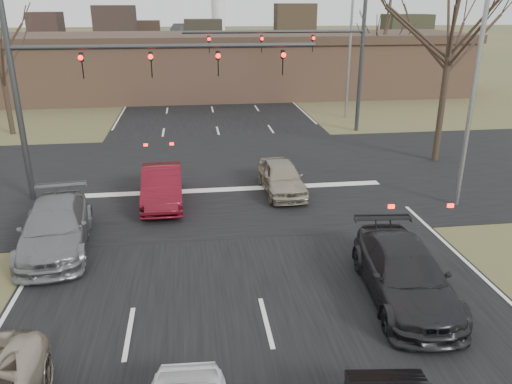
# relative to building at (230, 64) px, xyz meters

# --- Properties ---
(road_main) EXTENTS (14.00, 300.00, 0.02)m
(road_main) POSITION_rel_building_xyz_m (-2.00, 22.00, -2.66)
(road_main) COLOR black
(road_main) RESTS_ON ground
(road_cross) EXTENTS (200.00, 14.00, 0.02)m
(road_cross) POSITION_rel_building_xyz_m (-2.00, -23.00, -2.65)
(road_cross) COLOR black
(road_cross) RESTS_ON ground
(building) EXTENTS (42.40, 10.40, 5.30)m
(building) POSITION_rel_building_xyz_m (0.00, 0.00, 0.00)
(building) COLOR #8A624A
(building) RESTS_ON ground
(mast_arm_near) EXTENTS (12.12, 0.24, 8.00)m
(mast_arm_near) POSITION_rel_building_xyz_m (-7.23, -25.00, 2.41)
(mast_arm_near) COLOR #383A3D
(mast_arm_near) RESTS_ON ground
(mast_arm_far) EXTENTS (11.12, 0.24, 8.00)m
(mast_arm_far) POSITION_rel_building_xyz_m (4.18, -15.00, 2.35)
(mast_arm_far) COLOR #383A3D
(mast_arm_far) RESTS_ON ground
(streetlight_right_near) EXTENTS (2.34, 0.25, 10.00)m
(streetlight_right_near) POSITION_rel_building_xyz_m (6.82, -28.00, 2.92)
(streetlight_right_near) COLOR gray
(streetlight_right_near) RESTS_ON ground
(streetlight_right_far) EXTENTS (2.34, 0.25, 10.00)m
(streetlight_right_far) POSITION_rel_building_xyz_m (7.32, -11.00, 2.92)
(streetlight_right_far) COLOR gray
(streetlight_right_far) RESTS_ON ground
(tree_right_far) EXTENTS (5.40, 5.40, 9.00)m
(tree_right_far) POSITION_rel_building_xyz_m (13.00, -3.00, 4.29)
(tree_right_far) COLOR black
(tree_right_far) RESTS_ON ground
(car_charcoal_sedan) EXTENTS (2.58, 5.37, 1.51)m
(car_charcoal_sedan) POSITION_rel_building_xyz_m (2.00, -34.31, -1.91)
(car_charcoal_sedan) COLOR black
(car_charcoal_sedan) RESTS_ON ground
(car_grey_ahead) EXTENTS (2.73, 5.51, 1.54)m
(car_grey_ahead) POSITION_rel_building_xyz_m (-8.38, -29.87, -1.90)
(car_grey_ahead) COLOR slate
(car_grey_ahead) RESTS_ON ground
(car_red_ahead) EXTENTS (1.71, 4.62, 1.51)m
(car_red_ahead) POSITION_rel_building_xyz_m (-5.00, -26.17, -1.91)
(car_red_ahead) COLOR #570C17
(car_red_ahead) RESTS_ON ground
(car_silver_ahead) EXTENTS (1.82, 4.20, 1.41)m
(car_silver_ahead) POSITION_rel_building_xyz_m (0.10, -25.59, -1.96)
(car_silver_ahead) COLOR #9E957F
(car_silver_ahead) RESTS_ON ground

